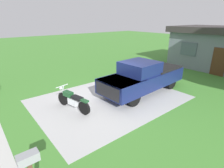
# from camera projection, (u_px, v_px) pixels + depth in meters

# --- Properties ---
(ground_plane) EXTENTS (80.00, 80.00, 0.00)m
(ground_plane) POSITION_uv_depth(u_px,v_px,m) (110.00, 99.00, 9.71)
(ground_plane) COLOR #438332
(driveway_pad) EXTENTS (5.72, 7.77, 0.01)m
(driveway_pad) POSITION_uv_depth(u_px,v_px,m) (110.00, 99.00, 9.71)
(driveway_pad) COLOR #B3B3B3
(driveway_pad) RESTS_ON ground
(motorcycle) EXTENTS (2.19, 0.82, 1.09)m
(motorcycle) POSITION_uv_depth(u_px,v_px,m) (73.00, 100.00, 8.46)
(motorcycle) COLOR black
(motorcycle) RESTS_ON ground
(pickup_truck) EXTENTS (2.29, 5.72, 1.90)m
(pickup_truck) POSITION_uv_depth(u_px,v_px,m) (144.00, 76.00, 10.37)
(pickup_truck) COLOR black
(pickup_truck) RESTS_ON ground
(mailbox) EXTENTS (0.26, 0.48, 1.26)m
(mailbox) POSITION_uv_depth(u_px,v_px,m) (29.00, 164.00, 4.11)
(mailbox) COLOR #4C3823
(mailbox) RESTS_ON ground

